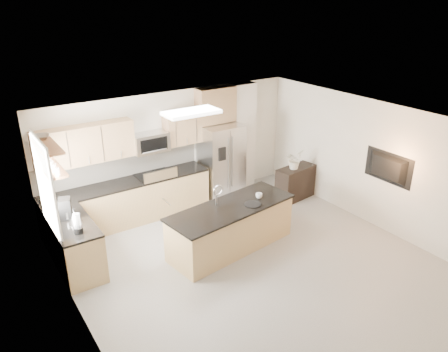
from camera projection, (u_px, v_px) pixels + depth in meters
floor at (260, 269)px, 7.75m from camera, size 6.50×6.50×0.00m
ceiling at (265, 128)px, 6.73m from camera, size 6.00×6.50×0.02m
wall_back at (172, 149)px, 9.73m from camera, size 6.00×0.02×2.60m
wall_front at (447, 315)px, 4.75m from camera, size 6.00×0.02×2.60m
wall_left at (82, 260)px, 5.71m from camera, size 0.02×6.50×2.60m
wall_right at (380, 167)px, 8.77m from camera, size 0.02×6.50×2.60m
back_counter at (129, 201)px, 9.19m from camera, size 3.55×0.66×1.44m
left_counter at (75, 245)px, 7.62m from camera, size 0.66×1.50×0.92m
range at (156, 194)px, 9.50m from camera, size 0.76×0.64×1.14m
upper_cabinets at (117, 139)px, 8.74m from camera, size 3.50×0.33×0.75m
microwave at (150, 142)px, 9.14m from camera, size 0.76×0.40×0.40m
refrigerator at (221, 162)px, 10.14m from camera, size 0.92×0.78×1.78m
partition_column at (242, 137)px, 10.54m from camera, size 0.60×0.30×2.60m
window at (46, 187)px, 7.01m from camera, size 0.04×1.15×1.65m
shelf_lower at (49, 166)px, 7.03m from camera, size 0.30×1.20×0.04m
shelf_upper at (46, 144)px, 6.89m from camera, size 0.30×1.20×0.04m
ceiling_fixture at (191, 112)px, 7.77m from camera, size 1.00×0.50×0.06m
island at (231, 227)px, 8.25m from camera, size 2.63×1.24×1.30m
credenza at (295, 183)px, 10.26m from camera, size 1.03×0.54×0.79m
cup at (259, 196)px, 8.38m from camera, size 0.17×0.17×0.10m
platter at (253, 204)px, 8.14m from camera, size 0.34×0.34×0.02m
blender at (77, 225)px, 7.05m from camera, size 0.15×0.15×0.35m
kettle at (75, 217)px, 7.33m from camera, size 0.23×0.23×0.28m
coffee_maker at (66, 209)px, 7.50m from camera, size 0.26×0.29×0.37m
bowl at (41, 136)px, 7.07m from camera, size 0.40×0.40×0.08m
flower_vase at (294, 155)px, 9.92m from camera, size 0.74×0.70×0.65m
television at (386, 168)px, 8.55m from camera, size 0.14×1.08×0.62m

